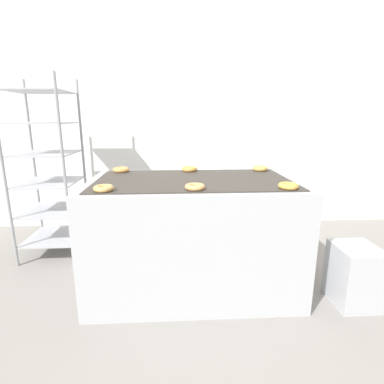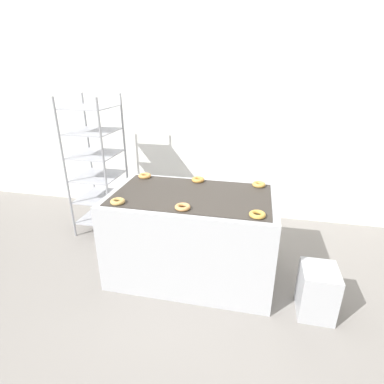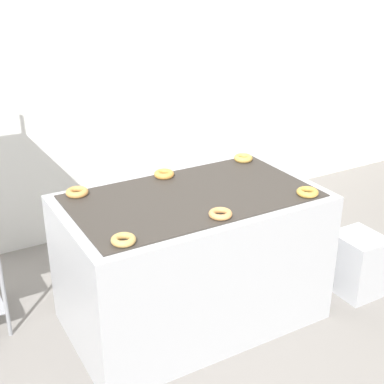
{
  "view_description": "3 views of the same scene",
  "coord_description": "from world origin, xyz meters",
  "px_view_note": "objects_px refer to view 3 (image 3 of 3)",
  "views": [
    {
      "loc": [
        -0.13,
        -1.42,
        1.28
      ],
      "look_at": [
        0.0,
        0.84,
        0.71
      ],
      "focal_mm": 28.0,
      "sensor_mm": 36.0,
      "label": 1
    },
    {
      "loc": [
        0.53,
        -1.72,
        1.88
      ],
      "look_at": [
        0.0,
        0.69,
        0.86
      ],
      "focal_mm": 28.0,
      "sensor_mm": 36.0,
      "label": 2
    },
    {
      "loc": [
        -1.39,
        -1.74,
        2.09
      ],
      "look_at": [
        0.0,
        0.69,
        0.86
      ],
      "focal_mm": 50.0,
      "sensor_mm": 36.0,
      "label": 3
    }
  ],
  "objects_px": {
    "fryer_machine": "(192,259)",
    "donut_near_left": "(123,240)",
    "donut_far_right": "(243,158)",
    "donut_near_right": "(307,192)",
    "donut_far_left": "(77,192)",
    "donut_far_center": "(164,174)",
    "glaze_bin": "(357,264)",
    "donut_near_center": "(220,214)"
  },
  "relations": [
    {
      "from": "fryer_machine",
      "to": "donut_near_left",
      "type": "height_order",
      "value": "donut_near_left"
    },
    {
      "from": "fryer_machine",
      "to": "donut_far_right",
      "type": "height_order",
      "value": "donut_far_right"
    },
    {
      "from": "donut_near_right",
      "to": "donut_far_left",
      "type": "relative_size",
      "value": 0.97
    },
    {
      "from": "fryer_machine",
      "to": "donut_near_right",
      "type": "relative_size",
      "value": 11.93
    },
    {
      "from": "fryer_machine",
      "to": "donut_far_center",
      "type": "distance_m",
      "value": 0.55
    },
    {
      "from": "donut_far_center",
      "to": "donut_near_right",
      "type": "bearing_deg",
      "value": -48.1
    },
    {
      "from": "glaze_bin",
      "to": "donut_far_left",
      "type": "xyz_separation_m",
      "value": [
        -1.68,
        0.63,
        0.65
      ]
    },
    {
      "from": "donut_near_center",
      "to": "donut_near_right",
      "type": "bearing_deg",
      "value": -0.97
    },
    {
      "from": "fryer_machine",
      "to": "donut_near_right",
      "type": "height_order",
      "value": "donut_near_right"
    },
    {
      "from": "donut_far_right",
      "to": "donut_near_left",
      "type": "bearing_deg",
      "value": -150.41
    },
    {
      "from": "donut_near_left",
      "to": "donut_near_center",
      "type": "distance_m",
      "value": 0.56
    },
    {
      "from": "donut_far_center",
      "to": "donut_far_left",
      "type": "bearing_deg",
      "value": 179.99
    },
    {
      "from": "donut_far_center",
      "to": "donut_far_right",
      "type": "xyz_separation_m",
      "value": [
        0.59,
        -0.01,
        -0.0
      ]
    },
    {
      "from": "donut_near_left",
      "to": "donut_near_center",
      "type": "height_order",
      "value": "donut_near_left"
    },
    {
      "from": "fryer_machine",
      "to": "donut_near_right",
      "type": "distance_m",
      "value": 0.8
    },
    {
      "from": "donut_near_center",
      "to": "donut_far_left",
      "type": "relative_size",
      "value": 0.97
    },
    {
      "from": "donut_near_right",
      "to": "donut_far_right",
      "type": "bearing_deg",
      "value": 89.64
    },
    {
      "from": "fryer_machine",
      "to": "glaze_bin",
      "type": "bearing_deg",
      "value": -15.29
    },
    {
      "from": "fryer_machine",
      "to": "donut_far_right",
      "type": "relative_size",
      "value": 12.01
    },
    {
      "from": "glaze_bin",
      "to": "donut_near_right",
      "type": "relative_size",
      "value": 3.35
    },
    {
      "from": "donut_far_left",
      "to": "donut_far_center",
      "type": "relative_size",
      "value": 1.03
    },
    {
      "from": "donut_far_left",
      "to": "donut_far_right",
      "type": "relative_size",
      "value": 1.04
    },
    {
      "from": "donut_near_right",
      "to": "donut_far_right",
      "type": "relative_size",
      "value": 1.01
    },
    {
      "from": "donut_near_right",
      "to": "donut_far_right",
      "type": "xyz_separation_m",
      "value": [
        0.0,
        0.65,
        0.0
      ]
    },
    {
      "from": "donut_near_right",
      "to": "donut_far_right",
      "type": "height_order",
      "value": "donut_far_right"
    },
    {
      "from": "donut_near_right",
      "to": "donut_far_center",
      "type": "height_order",
      "value": "donut_far_center"
    },
    {
      "from": "donut_near_right",
      "to": "donut_far_center",
      "type": "relative_size",
      "value": 1.0
    },
    {
      "from": "glaze_bin",
      "to": "donut_far_right",
      "type": "relative_size",
      "value": 3.37
    },
    {
      "from": "glaze_bin",
      "to": "donut_far_left",
      "type": "distance_m",
      "value": 1.91
    },
    {
      "from": "glaze_bin",
      "to": "donut_near_left",
      "type": "bearing_deg",
      "value": -179.18
    },
    {
      "from": "fryer_machine",
      "to": "donut_near_center",
      "type": "distance_m",
      "value": 0.54
    },
    {
      "from": "donut_near_left",
      "to": "donut_near_right",
      "type": "distance_m",
      "value": 1.14
    },
    {
      "from": "donut_near_right",
      "to": "donut_far_center",
      "type": "xyz_separation_m",
      "value": [
        -0.59,
        0.66,
        0.0
      ]
    },
    {
      "from": "fryer_machine",
      "to": "glaze_bin",
      "type": "xyz_separation_m",
      "value": [
        1.11,
        -0.3,
        -0.21
      ]
    },
    {
      "from": "donut_near_center",
      "to": "donut_far_right",
      "type": "distance_m",
      "value": 0.87
    },
    {
      "from": "fryer_machine",
      "to": "donut_far_left",
      "type": "xyz_separation_m",
      "value": [
        -0.57,
        0.33,
        0.44
      ]
    },
    {
      "from": "donut_near_right",
      "to": "donut_far_left",
      "type": "height_order",
      "value": "donut_far_left"
    },
    {
      "from": "fryer_machine",
      "to": "donut_far_left",
      "type": "bearing_deg",
      "value": 149.92
    },
    {
      "from": "donut_near_center",
      "to": "donut_near_right",
      "type": "distance_m",
      "value": 0.59
    },
    {
      "from": "donut_near_right",
      "to": "donut_far_left",
      "type": "distance_m",
      "value": 1.33
    },
    {
      "from": "fryer_machine",
      "to": "glaze_bin",
      "type": "height_order",
      "value": "fryer_machine"
    },
    {
      "from": "donut_near_right",
      "to": "donut_far_left",
      "type": "xyz_separation_m",
      "value": [
        -1.15,
        0.66,
        0.0
      ]
    }
  ]
}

